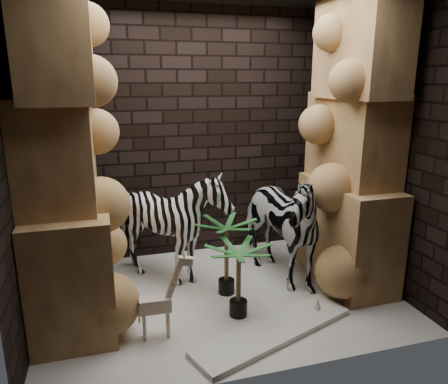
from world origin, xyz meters
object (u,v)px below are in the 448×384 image
object	(u,v)px
zebra_left	(173,231)
surfboard	(274,331)
giraffe_toy	(155,296)
palm_back	(239,281)
zebra_right	(274,214)
palm_front	(226,257)

from	to	relation	value
zebra_left	surfboard	bearing A→B (deg)	-64.83
giraffe_toy	palm_back	xyz separation A→B (m)	(0.79, 0.14, -0.04)
zebra_left	giraffe_toy	size ratio (longest dim) A/B	1.62
zebra_right	giraffe_toy	distance (m)	1.63
zebra_right	palm_back	size ratio (longest dim) A/B	2.11
palm_front	palm_back	xyz separation A→B (m)	(-0.01, -0.44, -0.05)
palm_back	surfboard	size ratio (longest dim) A/B	0.45
palm_front	zebra_right	bearing A→B (deg)	16.75
giraffe_toy	palm_front	size ratio (longest dim) A/B	0.97
palm_back	giraffe_toy	bearing A→B (deg)	-170.09
zebra_left	palm_back	distance (m)	1.03
palm_front	surfboard	xyz separation A→B (m)	(0.19, -0.82, -0.38)
zebra_left	giraffe_toy	xyz separation A→B (m)	(-0.34, -1.03, -0.19)
palm_front	surfboard	distance (m)	0.93
giraffe_toy	palm_back	world-z (taller)	giraffe_toy
surfboard	palm_back	bearing A→B (deg)	98.15
giraffe_toy	surfboard	world-z (taller)	giraffe_toy
zebra_left	palm_back	size ratio (longest dim) A/B	1.78
palm_front	zebra_left	bearing A→B (deg)	135.87
palm_back	surfboard	xyz separation A→B (m)	(0.21, -0.38, -0.33)
zebra_left	surfboard	size ratio (longest dim) A/B	0.81
zebra_right	palm_front	xyz separation A→B (m)	(-0.59, -0.18, -0.35)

